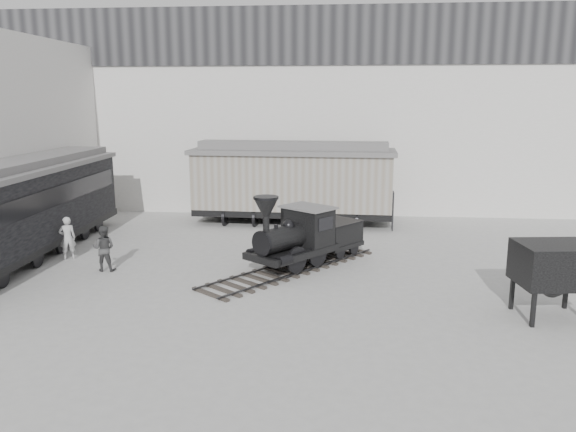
# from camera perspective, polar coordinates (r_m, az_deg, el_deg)

# --- Properties ---
(ground) EXTENTS (90.00, 90.00, 0.00)m
(ground) POSITION_cam_1_polar(r_m,az_deg,el_deg) (17.85, -2.89, -8.66)
(ground) COLOR #9E9E9B
(north_wall) EXTENTS (34.00, 2.51, 11.00)m
(north_wall) POSITION_cam_1_polar(r_m,az_deg,el_deg) (31.65, 0.81, 10.51)
(north_wall) COLOR silver
(north_wall) RESTS_ON ground
(locomotive) EXTENTS (6.43, 7.44, 2.86)m
(locomotive) POSITION_cam_1_polar(r_m,az_deg,el_deg) (21.14, 1.52, -2.40)
(locomotive) COLOR #2E2A25
(locomotive) RESTS_ON ground
(boxcar) EXTENTS (10.36, 3.67, 4.19)m
(boxcar) POSITION_cam_1_polar(r_m,az_deg,el_deg) (28.49, 0.48, 3.60)
(boxcar) COLOR black
(boxcar) RESTS_ON ground
(passenger_coach) EXTENTS (3.34, 13.74, 3.65)m
(passenger_coach) POSITION_cam_1_polar(r_m,az_deg,el_deg) (24.69, -25.11, 0.81)
(passenger_coach) COLOR black
(passenger_coach) RESTS_ON ground
(visitor_a) EXTENTS (0.75, 0.68, 1.72)m
(visitor_a) POSITION_cam_1_polar(r_m,az_deg,el_deg) (23.84, -21.50, -2.09)
(visitor_a) COLOR silver
(visitor_a) RESTS_ON ground
(visitor_b) EXTENTS (0.86, 0.69, 1.70)m
(visitor_b) POSITION_cam_1_polar(r_m,az_deg,el_deg) (21.78, -18.21, -3.14)
(visitor_b) COLOR #404041
(visitor_b) RESTS_ON ground
(coal_hopper) EXTENTS (2.21, 1.90, 2.21)m
(coal_hopper) POSITION_cam_1_polar(r_m,az_deg,el_deg) (17.84, 25.35, -4.96)
(coal_hopper) COLOR black
(coal_hopper) RESTS_ON ground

